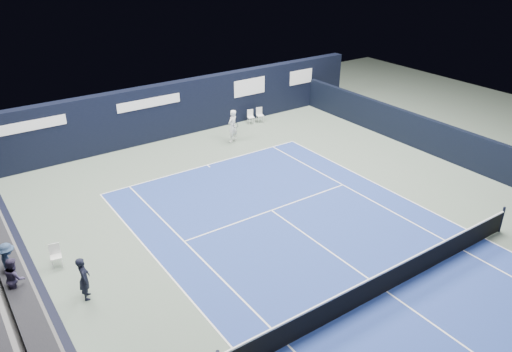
# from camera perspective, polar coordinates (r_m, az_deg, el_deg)

# --- Properties ---
(ground) EXTENTS (48.00, 48.00, 0.00)m
(ground) POSITION_cam_1_polar(r_m,az_deg,el_deg) (18.36, 10.03, -9.62)
(ground) COLOR #556559
(ground) RESTS_ON ground
(court_surface) EXTENTS (10.97, 23.77, 0.01)m
(court_surface) POSITION_cam_1_polar(r_m,az_deg,el_deg) (17.32, 14.71, -12.66)
(court_surface) COLOR navy
(court_surface) RESTS_ON ground
(enclosure_wall_right) EXTENTS (0.30, 22.00, 1.80)m
(enclosure_wall_right) POSITION_cam_1_polar(r_m,az_deg,el_deg) (27.48, 20.31, 3.87)
(enclosure_wall_right) COLOR black
(enclosure_wall_right) RESTS_ON ground
(folding_chair_back_a) EXTENTS (0.45, 0.44, 0.84)m
(folding_chair_back_a) POSITION_cam_1_polar(r_m,az_deg,el_deg) (30.57, -0.62, 6.92)
(folding_chair_back_a) COLOR white
(folding_chair_back_a) RESTS_ON ground
(folding_chair_back_b) EXTENTS (0.47, 0.46, 0.89)m
(folding_chair_back_b) POSITION_cam_1_polar(r_m,az_deg,el_deg) (30.81, 0.42, 7.14)
(folding_chair_back_b) COLOR silver
(folding_chair_back_b) RESTS_ON ground
(line_judge_chair) EXTENTS (0.44, 0.43, 0.84)m
(line_judge_chair) POSITION_cam_1_polar(r_m,az_deg,el_deg) (19.01, -21.95, -8.22)
(line_judge_chair) COLOR white
(line_judge_chair) RESTS_ON ground
(line_judge) EXTENTS (0.51, 0.64, 1.52)m
(line_judge) POSITION_cam_1_polar(r_m,az_deg,el_deg) (16.99, -19.05, -10.98)
(line_judge) COLOR black
(line_judge) RESTS_ON ground
(court_markings) EXTENTS (11.03, 23.83, 0.00)m
(court_markings) POSITION_cam_1_polar(r_m,az_deg,el_deg) (17.32, 14.71, -12.65)
(court_markings) COLOR white
(court_markings) RESTS_ON court_surface
(tennis_net) EXTENTS (12.90, 0.10, 1.10)m
(tennis_net) POSITION_cam_1_polar(r_m,az_deg,el_deg) (17.01, 14.90, -11.34)
(tennis_net) COLOR black
(tennis_net) RESTS_ON ground
(back_sponsor_wall) EXTENTS (26.00, 0.63, 3.10)m
(back_sponsor_wall) POSITION_cam_1_polar(r_m,az_deg,el_deg) (28.51, -10.36, 7.31)
(back_sponsor_wall) COLOR black
(back_sponsor_wall) RESTS_ON ground
(side_barrier_left) EXTENTS (0.33, 22.00, 1.20)m
(side_barrier_left) POSITION_cam_1_polar(r_m,az_deg,el_deg) (17.46, -23.86, -11.50)
(side_barrier_left) COLOR black
(side_barrier_left) RESTS_ON ground
(tennis_player) EXTENTS (0.79, 0.95, 1.83)m
(tennis_player) POSITION_cam_1_polar(r_m,az_deg,el_deg) (27.68, -2.69, 5.74)
(tennis_player) COLOR white
(tennis_player) RESTS_ON ground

